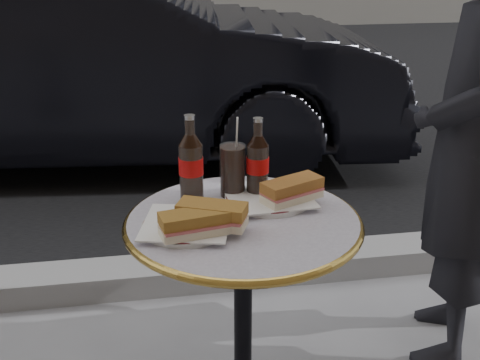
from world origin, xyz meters
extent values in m
cube|color=black|center=(0.00, 5.00, 0.00)|extent=(40.00, 8.00, 0.00)
cube|color=gray|center=(0.00, 0.90, 0.05)|extent=(40.00, 0.20, 0.12)
cylinder|color=silver|center=(-0.15, -0.03, 0.74)|extent=(0.30, 0.30, 0.01)
cylinder|color=silver|center=(0.09, 0.10, 0.74)|extent=(0.26, 0.26, 0.01)
cube|color=olive|center=(-0.14, -0.10, 0.77)|extent=(0.18, 0.11, 0.06)
cube|color=#996527|center=(-0.09, -0.06, 0.77)|extent=(0.19, 0.14, 0.06)
cube|color=#945A25|center=(0.14, 0.06, 0.77)|extent=(0.19, 0.14, 0.06)
cylinder|color=black|center=(0.00, 0.16, 0.81)|extent=(0.10, 0.10, 0.15)
imported|color=black|center=(-0.59, 2.65, 0.67)|extent=(1.82, 4.22, 1.35)
imported|color=black|center=(0.81, 0.32, 0.77)|extent=(0.57, 0.67, 1.55)
camera|label=1|loc=(-0.24, -1.39, 1.41)|focal=45.00mm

